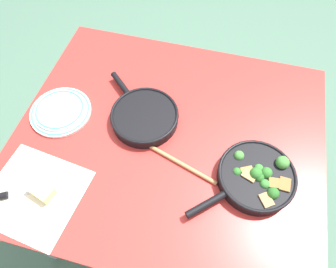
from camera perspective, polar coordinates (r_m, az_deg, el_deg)
ground_plane at (r=1.84m, az=-0.00°, el=-12.93°), size 14.00×14.00×0.00m
dining_table_red at (r=1.21m, az=-0.00°, el=-2.54°), size 1.16×1.00×0.77m
skillet_broccoli at (r=1.07m, az=16.52°, el=-7.86°), size 0.34×0.33×0.07m
skillet_eggs at (r=1.16m, az=-4.53°, el=3.38°), size 0.33×0.31×0.05m
wooden_spoon at (r=1.10m, az=-1.82°, el=-3.24°), size 0.38×0.14×0.02m
parchment_sheet at (r=1.13m, az=-24.19°, el=-10.39°), size 0.35×0.33×0.00m
grater_knife at (r=1.16m, az=-27.92°, el=-10.14°), size 0.23×0.15×0.02m
cheese_block at (r=1.10m, az=-22.96°, el=-9.89°), size 0.10×0.07×0.04m
dinner_plate_stack at (r=1.26m, az=-19.88°, el=4.10°), size 0.24×0.24×0.03m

